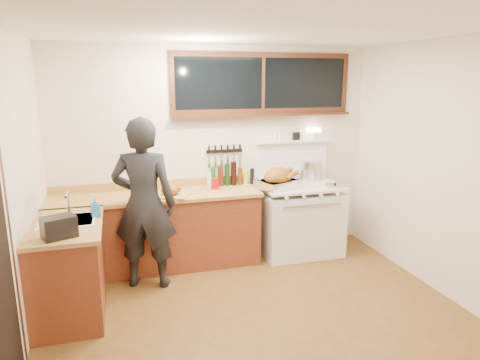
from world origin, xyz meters
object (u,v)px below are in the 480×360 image
object	(u,v)px
cutting_board	(171,192)
man	(144,204)
vintage_stove	(299,217)
roast_turkey	(278,179)

from	to	relation	value
cutting_board	man	bearing A→B (deg)	-136.96
man	vintage_stove	bearing A→B (deg)	11.51
man	cutting_board	world-z (taller)	man
cutting_board	roast_turkey	xyz separation A→B (m)	(1.32, 0.04, 0.05)
cutting_board	roast_turkey	size ratio (longest dim) A/B	0.82
man	roast_turkey	world-z (taller)	man
roast_turkey	vintage_stove	bearing A→B (deg)	11.94
vintage_stove	cutting_board	distance (m)	1.71
roast_turkey	cutting_board	bearing A→B (deg)	-178.42
man	cutting_board	xyz separation A→B (m)	(0.31, 0.29, 0.03)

